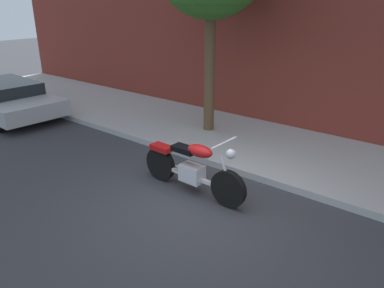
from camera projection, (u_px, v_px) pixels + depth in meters
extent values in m
plane|color=#38383D|center=(199.00, 206.00, 6.43)|extent=(60.00, 60.00, 0.00)
cube|color=#B0B0B0|center=(280.00, 150.00, 8.63)|extent=(25.70, 3.22, 0.14)
cylinder|color=black|center=(228.00, 189.00, 6.32)|extent=(0.67, 0.13, 0.67)
cylinder|color=black|center=(161.00, 164.00, 7.28)|extent=(0.67, 0.13, 0.67)
cube|color=silver|center=(192.00, 173.00, 6.79)|extent=(0.45, 0.29, 0.32)
cube|color=silver|center=(192.00, 177.00, 6.81)|extent=(1.45, 0.11, 0.06)
ellipsoid|color=red|center=(200.00, 151.00, 6.50)|extent=(0.52, 0.27, 0.22)
cube|color=black|center=(184.00, 149.00, 6.74)|extent=(0.48, 0.25, 0.10)
cube|color=red|center=(162.00, 148.00, 7.12)|extent=(0.44, 0.25, 0.10)
cylinder|color=silver|center=(226.00, 173.00, 6.26)|extent=(0.27, 0.06, 0.58)
cylinder|color=silver|center=(224.00, 143.00, 6.10)|extent=(0.05, 0.70, 0.04)
sphere|color=silver|center=(231.00, 154.00, 6.07)|extent=(0.17, 0.17, 0.17)
cylinder|color=silver|center=(187.00, 171.00, 7.08)|extent=(0.80, 0.11, 0.09)
cylinder|color=black|center=(53.00, 108.00, 11.05)|extent=(0.65, 0.25, 0.64)
cylinder|color=black|center=(12.00, 94.00, 12.75)|extent=(0.65, 0.25, 0.64)
cube|color=#B7BABF|center=(5.00, 101.00, 11.30)|extent=(4.38, 2.07, 0.45)
cube|color=#1E2328|center=(2.00, 88.00, 11.23)|extent=(2.31, 1.74, 0.40)
cylinder|color=brown|center=(210.00, 69.00, 9.25)|extent=(0.27, 0.27, 3.47)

